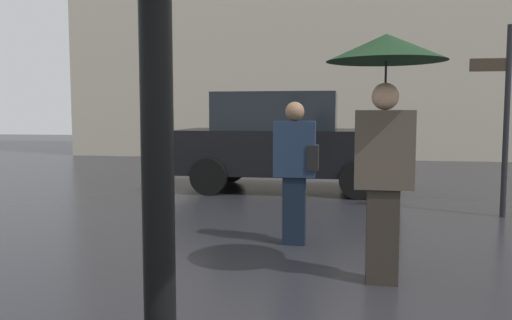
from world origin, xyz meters
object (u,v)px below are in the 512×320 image
object	(u,v)px
pedestrian_with_umbrella	(385,92)
pedestrian_with_bag	(296,164)
parked_car_left	(284,140)
street_signpost	(508,101)

from	to	relation	value
pedestrian_with_umbrella	pedestrian_with_bag	bearing A→B (deg)	-97.94
parked_car_left	street_signpost	distance (m)	4.05
pedestrian_with_bag	street_signpost	bearing A→B (deg)	-92.29
parked_car_left	street_signpost	bearing A→B (deg)	-32.46
parked_car_left	pedestrian_with_umbrella	bearing A→B (deg)	-75.56
pedestrian_with_umbrella	street_signpost	xyz separation A→B (m)	(1.90, 3.31, -0.01)
parked_car_left	pedestrian_with_bag	bearing A→B (deg)	-82.60
pedestrian_with_bag	street_signpost	xyz separation A→B (m)	(2.78, 2.08, 0.74)
pedestrian_with_bag	parked_car_left	distance (m)	4.20
pedestrian_with_umbrella	pedestrian_with_bag	xyz separation A→B (m)	(-0.88, 1.23, -0.75)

